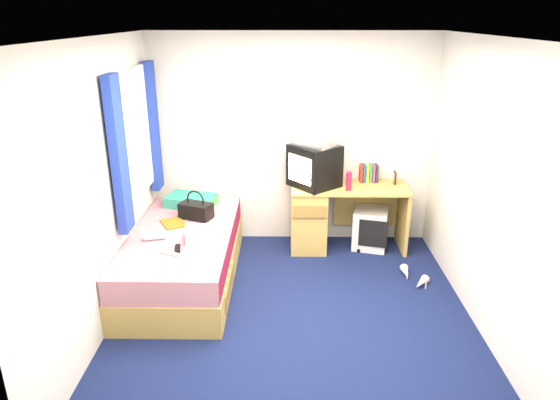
{
  "coord_description": "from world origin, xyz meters",
  "views": [
    {
      "loc": [
        -0.07,
        -3.87,
        2.56
      ],
      "look_at": [
        -0.13,
        0.7,
        0.85
      ],
      "focal_mm": 32.0,
      "sensor_mm": 36.0,
      "label": 1
    }
  ],
  "objects_px": {
    "desk": "(324,214)",
    "pink_water_bottle": "(349,182)",
    "storage_cube": "(370,228)",
    "handbag": "(196,210)",
    "remote_control": "(178,249)",
    "colour_swatch_fan": "(170,254)",
    "white_heels": "(413,278)",
    "picture_frame": "(395,178)",
    "aerosol_can": "(340,178)",
    "crt_tv": "(314,166)",
    "water_bottle": "(155,236)",
    "bed": "(184,256)",
    "towel": "(203,234)",
    "magazine": "(173,223)",
    "pillow": "(191,201)"
  },
  "relations": [
    {
      "from": "pink_water_bottle",
      "to": "magazine",
      "type": "height_order",
      "value": "pink_water_bottle"
    },
    {
      "from": "storage_cube",
      "to": "handbag",
      "type": "distance_m",
      "value": 2.02
    },
    {
      "from": "handbag",
      "to": "pillow",
      "type": "bearing_deg",
      "value": 129.99
    },
    {
      "from": "towel",
      "to": "magazine",
      "type": "height_order",
      "value": "towel"
    },
    {
      "from": "storage_cube",
      "to": "magazine",
      "type": "bearing_deg",
      "value": -149.74
    },
    {
      "from": "storage_cube",
      "to": "aerosol_can",
      "type": "relative_size",
      "value": 2.37
    },
    {
      "from": "crt_tv",
      "to": "picture_frame",
      "type": "relative_size",
      "value": 4.57
    },
    {
      "from": "picture_frame",
      "to": "aerosol_can",
      "type": "relative_size",
      "value": 0.71
    },
    {
      "from": "towel",
      "to": "colour_swatch_fan",
      "type": "xyz_separation_m",
      "value": [
        -0.25,
        -0.31,
        -0.05
      ]
    },
    {
      "from": "crt_tv",
      "to": "colour_swatch_fan",
      "type": "distance_m",
      "value": 1.93
    },
    {
      "from": "storage_cube",
      "to": "colour_swatch_fan",
      "type": "relative_size",
      "value": 2.12
    },
    {
      "from": "water_bottle",
      "to": "picture_frame",
      "type": "bearing_deg",
      "value": 23.77
    },
    {
      "from": "crt_tv",
      "to": "magazine",
      "type": "height_order",
      "value": "crt_tv"
    },
    {
      "from": "towel",
      "to": "colour_swatch_fan",
      "type": "distance_m",
      "value": 0.4
    },
    {
      "from": "aerosol_can",
      "to": "desk",
      "type": "bearing_deg",
      "value": 172.66
    },
    {
      "from": "colour_swatch_fan",
      "to": "white_heels",
      "type": "relative_size",
      "value": 0.5
    },
    {
      "from": "crt_tv",
      "to": "water_bottle",
      "type": "xyz_separation_m",
      "value": [
        -1.56,
        -1.0,
        -0.41
      ]
    },
    {
      "from": "pink_water_bottle",
      "to": "magazine",
      "type": "relative_size",
      "value": 0.7
    },
    {
      "from": "pillow",
      "to": "remote_control",
      "type": "bearing_deg",
      "value": -86.04
    },
    {
      "from": "magazine",
      "to": "handbag",
      "type": "bearing_deg",
      "value": 36.38
    },
    {
      "from": "bed",
      "to": "pillow",
      "type": "distance_m",
      "value": 0.8
    },
    {
      "from": "pink_water_bottle",
      "to": "remote_control",
      "type": "distance_m",
      "value": 2.0
    },
    {
      "from": "towel",
      "to": "storage_cube",
      "type": "bearing_deg",
      "value": 29.19
    },
    {
      "from": "towel",
      "to": "water_bottle",
      "type": "height_order",
      "value": "towel"
    },
    {
      "from": "water_bottle",
      "to": "remote_control",
      "type": "relative_size",
      "value": 1.25
    },
    {
      "from": "desk",
      "to": "colour_swatch_fan",
      "type": "xyz_separation_m",
      "value": [
        -1.47,
        -1.3,
        0.14
      ]
    },
    {
      "from": "picture_frame",
      "to": "remote_control",
      "type": "relative_size",
      "value": 0.88
    },
    {
      "from": "handbag",
      "to": "remote_control",
      "type": "distance_m",
      "value": 0.76
    },
    {
      "from": "bed",
      "to": "storage_cube",
      "type": "height_order",
      "value": "bed"
    },
    {
      "from": "pillow",
      "to": "picture_frame",
      "type": "height_order",
      "value": "picture_frame"
    },
    {
      "from": "towel",
      "to": "white_heels",
      "type": "bearing_deg",
      "value": 4.94
    },
    {
      "from": "water_bottle",
      "to": "pink_water_bottle",
      "type": "bearing_deg",
      "value": 23.79
    },
    {
      "from": "picture_frame",
      "to": "aerosol_can",
      "type": "height_order",
      "value": "aerosol_can"
    },
    {
      "from": "desk",
      "to": "storage_cube",
      "type": "bearing_deg",
      "value": -0.39
    },
    {
      "from": "magazine",
      "to": "towel",
      "type": "bearing_deg",
      "value": -45.54
    },
    {
      "from": "water_bottle",
      "to": "white_heels",
      "type": "height_order",
      "value": "water_bottle"
    },
    {
      "from": "crt_tv",
      "to": "magazine",
      "type": "xyz_separation_m",
      "value": [
        -1.47,
        -0.62,
        -0.44
      ]
    },
    {
      "from": "desk",
      "to": "magazine",
      "type": "height_order",
      "value": "desk"
    },
    {
      "from": "storage_cube",
      "to": "colour_swatch_fan",
      "type": "xyz_separation_m",
      "value": [
        -2.01,
        -1.3,
        0.31
      ]
    },
    {
      "from": "desk",
      "to": "storage_cube",
      "type": "xyz_separation_m",
      "value": [
        0.54,
        -0.0,
        -0.17
      ]
    },
    {
      "from": "storage_cube",
      "to": "remote_control",
      "type": "distance_m",
      "value": 2.33
    },
    {
      "from": "storage_cube",
      "to": "picture_frame",
      "type": "height_order",
      "value": "picture_frame"
    },
    {
      "from": "desk",
      "to": "water_bottle",
      "type": "distance_m",
      "value": 1.97
    },
    {
      "from": "desk",
      "to": "pink_water_bottle",
      "type": "height_order",
      "value": "pink_water_bottle"
    },
    {
      "from": "pillow",
      "to": "storage_cube",
      "type": "relative_size",
      "value": 1.13
    },
    {
      "from": "aerosol_can",
      "to": "white_heels",
      "type": "relative_size",
      "value": 0.45
    },
    {
      "from": "desk",
      "to": "towel",
      "type": "bearing_deg",
      "value": -140.97
    },
    {
      "from": "crt_tv",
      "to": "white_heels",
      "type": "bearing_deg",
      "value": 10.43
    },
    {
      "from": "bed",
      "to": "towel",
      "type": "bearing_deg",
      "value": -36.33
    },
    {
      "from": "magazine",
      "to": "colour_swatch_fan",
      "type": "relative_size",
      "value": 1.27
    }
  ]
}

